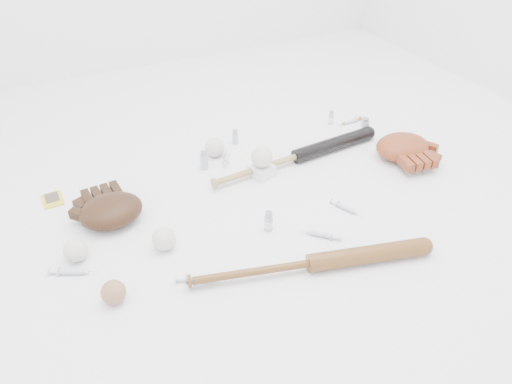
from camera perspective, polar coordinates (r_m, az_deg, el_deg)
name	(u,v)px	position (r m, az deg, el deg)	size (l,w,h in m)	color
bat_dark	(297,156)	(2.04, 4.68, 4.09)	(0.81, 0.06, 0.06)	black
bat_wood	(311,263)	(1.55, 6.29, -8.09)	(0.79, 0.06, 0.06)	brown
glove_dark	(111,210)	(1.78, -16.24, -2.03)	(0.26, 0.26, 0.09)	black
glove_tan	(403,147)	(2.15, 16.43, 4.99)	(0.27, 0.27, 0.10)	maroon
trading_card	(52,200)	(1.98, -22.24, -0.82)	(0.07, 0.10, 0.01)	gold
pedestal	(262,171)	(1.96, 0.67, 2.45)	(0.08, 0.08, 0.04)	white
baseball_on_pedestal	(262,157)	(1.92, 0.69, 4.03)	(0.08, 0.08, 0.08)	beige
baseball_left	(76,250)	(1.67, -19.93, -6.27)	(0.08, 0.08, 0.08)	beige
baseball_upper	(215,147)	(2.08, -4.73, 5.12)	(0.08, 0.08, 0.08)	beige
baseball_mid	(164,239)	(1.64, -10.47, -5.28)	(0.08, 0.08, 0.08)	beige
baseball_aged	(113,292)	(1.50, -15.98, -10.94)	(0.07, 0.07, 0.07)	#966A48
syringe_0	(199,279)	(1.53, -6.59, -9.85)	(0.16, 0.03, 0.02)	#ADBCC6
syringe_1	(321,234)	(1.68, 7.42, -4.82)	(0.16, 0.03, 0.02)	#ADBCC6
syringe_2	(226,158)	(2.06, -3.45, 3.85)	(0.15, 0.03, 0.02)	#ADBCC6
syringe_3	(346,208)	(1.81, 10.24, -1.79)	(0.15, 0.03, 0.02)	#ADBCC6
syringe_4	(350,121)	(2.38, 10.70, 7.92)	(0.15, 0.03, 0.02)	#ADBCC6
syringe_5	(72,272)	(1.64, -20.33, -8.54)	(0.17, 0.03, 0.02)	#ADBCC6
vial_0	(331,117)	(2.35, 8.57, 8.42)	(0.02, 0.02, 0.06)	#A9B2BA
vial_1	(235,137)	(2.17, -2.40, 6.32)	(0.03, 0.03, 0.07)	#A9B2BA
vial_2	(204,160)	(2.00, -5.96, 3.64)	(0.03, 0.03, 0.08)	#A9B2BA
vial_3	(365,127)	(2.27, 12.30, 7.25)	(0.04, 0.04, 0.09)	#A9B2BA
vial_4	(269,221)	(1.68, 1.45, -3.32)	(0.03, 0.03, 0.07)	#A9B2BA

